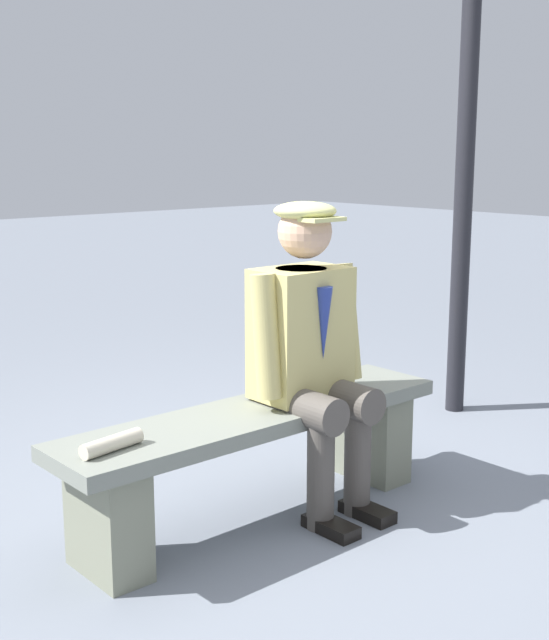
# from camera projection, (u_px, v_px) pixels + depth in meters

# --- Properties ---
(ground_plane) EXTENTS (30.00, 30.00, 0.00)m
(ground_plane) POSITION_uv_depth(u_px,v_px,m) (257.00, 518.00, 3.46)
(ground_plane) COLOR slate
(bench) EXTENTS (1.73, 0.40, 0.47)m
(bench) POSITION_uv_depth(u_px,v_px,m) (257.00, 446.00, 3.40)
(bench) COLOR gray
(bench) RESTS_ON ground
(seated_man) EXTENTS (0.55, 0.54, 1.28)m
(seated_man) POSITION_uv_depth(u_px,v_px,m) (310.00, 345.00, 3.44)
(seated_man) COLOR tan
(seated_man) RESTS_ON ground
(rolled_magazine) EXTENTS (0.25, 0.09, 0.06)m
(rolled_magazine) POSITION_uv_depth(u_px,v_px,m) (112.00, 443.00, 2.90)
(rolled_magazine) COLOR beige
(rolled_magazine) RESTS_ON bench
(lamp_post) EXTENTS (0.25, 0.25, 3.00)m
(lamp_post) POSITION_uv_depth(u_px,v_px,m) (469.00, 67.00, 4.53)
(lamp_post) COLOR black
(lamp_post) RESTS_ON ground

